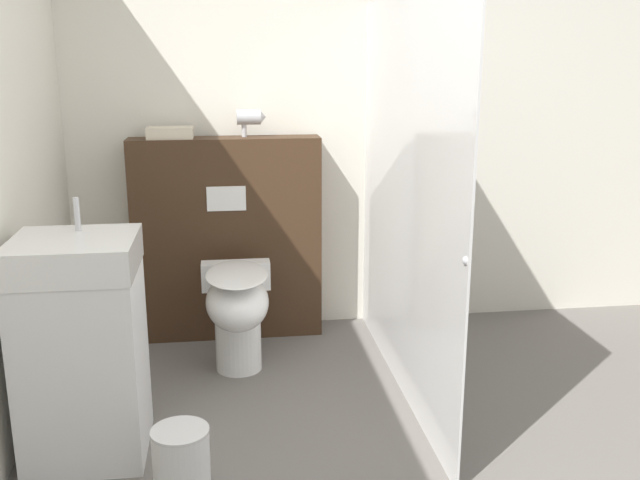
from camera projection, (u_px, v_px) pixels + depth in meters
wall_back at (303, 123)px, 4.24m from camera, size 8.00×0.06×2.50m
partition_panel at (228, 239)px, 4.19m from camera, size 1.09×0.21×1.19m
shower_glass at (404, 200)px, 3.43m from camera, size 0.04×1.89×1.93m
toilet at (237, 308)px, 3.72m from camera, size 0.38×0.60×0.57m
sink_vanity at (82, 348)px, 2.93m from camera, size 0.49×0.47×1.08m
hair_drier at (250, 118)px, 4.04m from camera, size 0.17×0.09×0.15m
folded_towel at (170, 133)px, 3.98m from camera, size 0.25×0.14×0.06m
waste_bin at (182, 464)px, 2.69m from camera, size 0.22×0.22×0.29m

